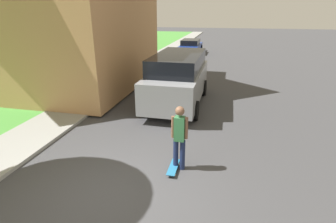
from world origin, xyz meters
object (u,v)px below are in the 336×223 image
skateboarder (179,135)px  skateboard (173,167)px  car_down_street (191,47)px  suv_parked (178,78)px

skateboarder → skateboard: size_ratio=2.20×
car_down_street → suv_parked: bearing=-83.8°
skateboarder → skateboard: bearing=-139.1°
car_down_street → skateboarder: (2.53, -19.09, 0.31)m
skateboard → car_down_street: bearing=97.2°
skateboarder → skateboard: 0.87m
suv_parked → car_down_street: 14.31m
car_down_street → skateboard: (2.41, -19.19, -0.55)m
skateboarder → skateboard: skateboarder is taller
suv_parked → skateboard: size_ratio=6.54×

